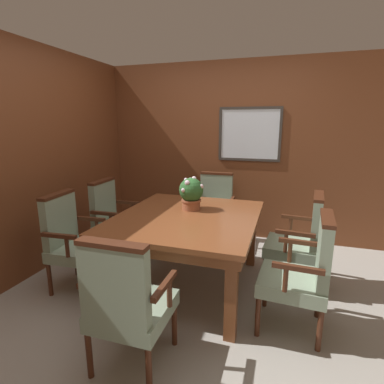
% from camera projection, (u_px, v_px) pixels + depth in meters
% --- Properties ---
extents(ground_plane, '(14.00, 14.00, 0.00)m').
position_uv_depth(ground_plane, '(176.00, 297.00, 2.86)').
color(ground_plane, '#A39E93').
extents(wall_back, '(7.20, 0.08, 2.45)m').
position_uv_depth(wall_back, '(221.00, 151.00, 4.29)').
color(wall_back, brown).
rests_on(wall_back, ground_plane).
extents(wall_left, '(0.06, 7.20, 2.45)m').
position_uv_depth(wall_left, '(23.00, 163.00, 3.07)').
color(wall_left, brown).
rests_on(wall_left, ground_plane).
extents(dining_table, '(1.34, 1.52, 0.74)m').
position_uv_depth(dining_table, '(187.00, 224.00, 2.94)').
color(dining_table, brown).
rests_on(dining_table, ground_plane).
extents(chair_head_far, '(0.54, 0.51, 0.96)m').
position_uv_depth(chair_head_far, '(214.00, 207.00, 4.07)').
color(chair_head_far, '#472314').
rests_on(chair_head_far, ground_plane).
extents(chair_left_far, '(0.51, 0.54, 0.96)m').
position_uv_depth(chair_left_far, '(114.00, 218.00, 3.60)').
color(chair_left_far, '#472314').
rests_on(chair_left_far, ground_plane).
extents(chair_head_near, '(0.54, 0.51, 0.96)m').
position_uv_depth(chair_head_near, '(127.00, 301.00, 1.92)').
color(chair_head_near, '#472314').
rests_on(chair_head_near, ground_plane).
extents(chair_right_far, '(0.54, 0.56, 0.96)m').
position_uv_depth(chair_right_far, '(301.00, 238.00, 2.96)').
color(chair_right_far, '#472314').
rests_on(chair_right_far, ground_plane).
extents(chair_right_near, '(0.53, 0.55, 0.96)m').
position_uv_depth(chair_right_near, '(304.00, 271.00, 2.31)').
color(chair_right_near, '#472314').
rests_on(chair_right_near, ground_plane).
extents(chair_left_near, '(0.54, 0.56, 0.96)m').
position_uv_depth(chair_left_near, '(73.00, 239.00, 2.94)').
color(chair_left_near, '#472314').
rests_on(chair_left_near, ground_plane).
extents(potted_plant, '(0.26, 0.25, 0.35)m').
position_uv_depth(potted_plant, '(191.00, 192.00, 3.08)').
color(potted_plant, '#9E5638').
rests_on(potted_plant, dining_table).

